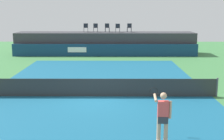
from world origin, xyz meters
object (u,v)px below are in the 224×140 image
object	(u,v)px
spectator_chair_right	(118,28)
tennis_player	(163,116)
spectator_chair_far_left	(86,27)
spectator_chair_left	(96,27)
spectator_chair_center	(107,27)
net_post_far	(217,87)
spectator_chair_far_right	(129,27)

from	to	relation	value
spectator_chair_right	tennis_player	world-z (taller)	spectator_chair_right
spectator_chair_far_left	spectator_chair_right	xyz separation A→B (m)	(3.26, -0.52, 0.00)
spectator_chair_left	spectator_chair_center	size ratio (longest dim) A/B	1.00
spectator_chair_left	net_post_far	distance (m)	17.17
spectator_chair_right	tennis_player	xyz separation A→B (m)	(1.23, -20.42, -1.73)
spectator_chair_far_left	tennis_player	world-z (taller)	spectator_chair_far_left
spectator_chair_far_left	spectator_chair_far_right	world-z (taller)	same
net_post_far	tennis_player	bearing A→B (deg)	-124.50
spectator_chair_far_left	net_post_far	xyz separation A→B (m)	(8.21, -15.52, -2.19)
net_post_far	spectator_chair_left	bearing A→B (deg)	115.02
spectator_chair_far_right	net_post_far	world-z (taller)	spectator_chair_far_right
spectator_chair_far_left	tennis_player	bearing A→B (deg)	-77.91
spectator_chair_left	spectator_chair_far_left	bearing A→B (deg)	174.63
spectator_chair_center	spectator_chair_far_left	bearing A→B (deg)	179.20
spectator_chair_left	tennis_player	world-z (taller)	spectator_chair_left
spectator_chair_far_right	net_post_far	xyz separation A→B (m)	(3.75, -15.50, -2.19)
spectator_chair_right	spectator_chair_center	bearing A→B (deg)	155.30
spectator_chair_left	net_post_far	size ratio (longest dim) A/B	0.89
spectator_chair_right	net_post_far	distance (m)	15.95
spectator_chair_far_left	spectator_chair_center	size ratio (longest dim) A/B	1.00
spectator_chair_far_left	spectator_chair_right	size ratio (longest dim) A/B	1.00
net_post_far	spectator_chair_far_right	bearing A→B (deg)	103.61
spectator_chair_far_right	spectator_chair_right	bearing A→B (deg)	-157.40
spectator_chair_left	net_post_far	world-z (taller)	spectator_chair_left
tennis_player	net_post_far	bearing A→B (deg)	55.50
spectator_chair_far_left	spectator_chair_left	bearing A→B (deg)	-5.37
spectator_chair_far_right	net_post_far	bearing A→B (deg)	-76.39
spectator_chair_center	spectator_chair_right	size ratio (longest dim) A/B	1.00
spectator_chair_far_right	tennis_player	size ratio (longest dim) A/B	0.50
net_post_far	tennis_player	world-z (taller)	tennis_player
spectator_chair_left	spectator_chair_center	distance (m)	1.19
spectator_chair_center	net_post_far	size ratio (longest dim) A/B	0.89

